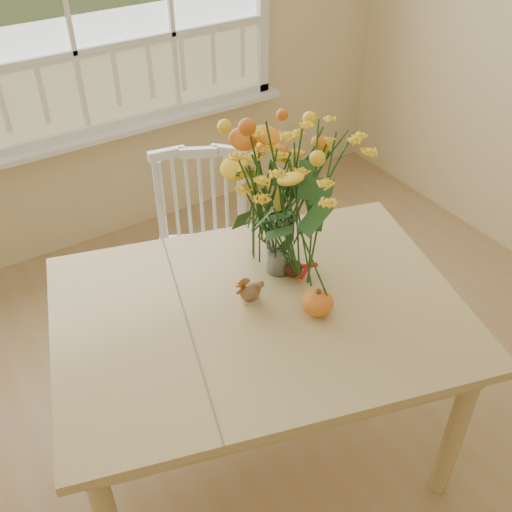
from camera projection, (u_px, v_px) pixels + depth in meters
wall_back at (64, 10)px, 2.92m from camera, size 4.00×0.02×2.70m
dining_table at (259, 327)px, 2.16m from camera, size 1.64×1.36×0.76m
windsor_chair at (204, 240)px, 2.81m from camera, size 0.57×0.57×0.94m
flower_vase at (282, 192)px, 2.06m from camera, size 0.48×0.48×0.57m
pumpkin at (318, 303)px, 2.06m from camera, size 0.11×0.11×0.09m
turkey_figurine at (250, 292)px, 2.11m from camera, size 0.08×0.06×0.10m
dark_gourd at (293, 269)px, 2.22m from camera, size 0.12×0.07×0.06m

